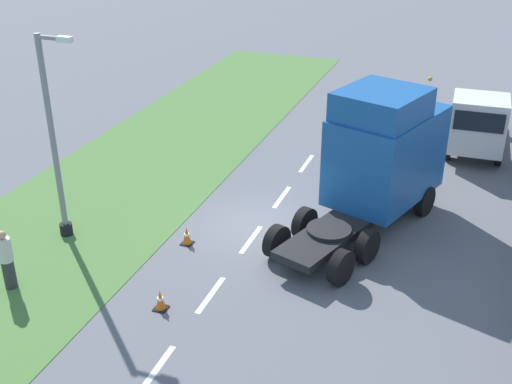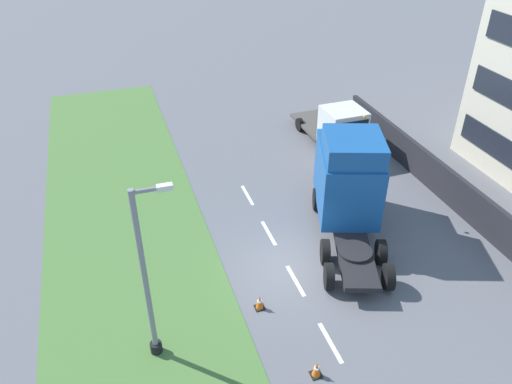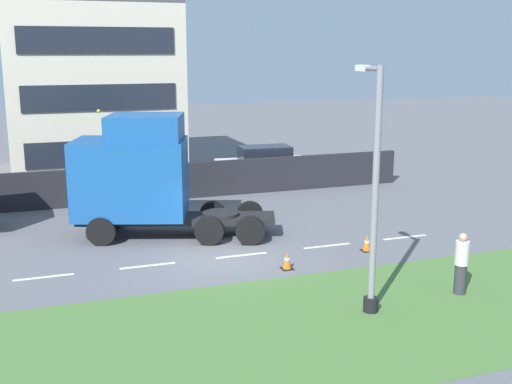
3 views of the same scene
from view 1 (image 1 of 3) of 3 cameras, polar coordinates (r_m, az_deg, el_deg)
ground_plane at (r=21.02m, az=0.22°, el=-3.33°), size 120.00×120.00×0.00m
grass_verge at (r=23.49m, az=-13.69°, el=-0.75°), size 7.00×44.00×0.01m
lane_markings at (r=20.45m, az=-0.44°, el=-4.24°), size 0.16×14.60×0.00m
lorry_cab at (r=21.12m, az=11.11°, el=3.20°), size 4.62×7.54×4.67m
flatbed_truck at (r=27.36m, az=19.08°, el=5.68°), size 2.30×5.93×2.70m
lamp_post at (r=20.34m, az=-17.32°, el=3.42°), size 1.32×0.40×6.46m
pedestrian at (r=19.03m, az=-21.29°, el=-5.67°), size 0.39×0.39×1.81m
traffic_cone_lead at (r=17.43m, az=-8.51°, el=-9.48°), size 0.36×0.36×0.58m
traffic_cone_trailing at (r=20.20m, az=-6.17°, el=-3.90°), size 0.36×0.36×0.58m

